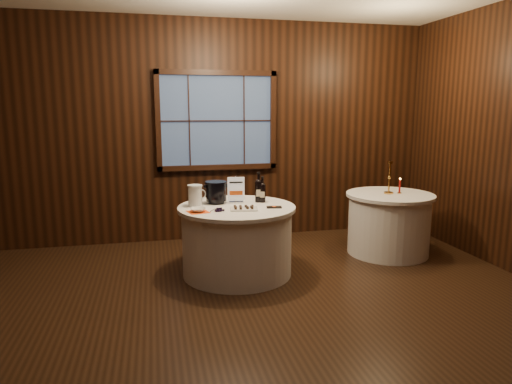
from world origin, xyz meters
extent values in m
plane|color=black|center=(0.00, 0.00, 0.00)|extent=(6.00, 6.00, 0.00)
cube|color=black|center=(0.00, 2.50, 1.50)|extent=(6.00, 0.02, 3.00)
cube|color=#3D537F|center=(0.00, 2.47, 1.65)|extent=(1.50, 0.01, 1.20)
cylinder|color=white|center=(0.00, 1.00, 0.36)|extent=(1.20, 1.20, 0.73)
cylinder|color=white|center=(0.00, 1.00, 0.75)|extent=(1.28, 1.28, 0.04)
cylinder|color=white|center=(2.00, 1.30, 0.36)|extent=(1.00, 1.00, 0.73)
cylinder|color=white|center=(2.00, 1.30, 0.75)|extent=(1.08, 1.08, 0.04)
cube|color=#B8B8BF|center=(0.02, 1.18, 0.78)|extent=(0.17, 0.11, 0.02)
cube|color=#B8B8BF|center=(0.02, 1.18, 0.93)|extent=(0.02, 0.02, 0.29)
cube|color=white|center=(0.02, 1.16, 0.93)|extent=(0.19, 0.03, 0.27)
cylinder|color=black|center=(0.28, 1.16, 0.88)|extent=(0.08, 0.08, 0.22)
sphere|color=black|center=(0.28, 1.16, 0.99)|extent=(0.08, 0.08, 0.08)
cylinder|color=black|center=(0.28, 1.16, 1.05)|extent=(0.03, 0.03, 0.10)
cylinder|color=black|center=(0.28, 1.16, 1.10)|extent=(0.04, 0.04, 0.02)
cube|color=beige|center=(0.28, 1.12, 0.88)|extent=(0.06, 0.01, 0.08)
cylinder|color=black|center=(0.32, 1.14, 0.86)|extent=(0.07, 0.07, 0.19)
sphere|color=black|center=(0.32, 1.14, 0.96)|extent=(0.07, 0.07, 0.07)
cylinder|color=black|center=(0.32, 1.14, 1.01)|extent=(0.03, 0.03, 0.09)
cylinder|color=black|center=(0.32, 1.14, 1.05)|extent=(0.03, 0.03, 0.02)
cube|color=beige|center=(0.32, 1.10, 0.86)|extent=(0.05, 0.02, 0.07)
cylinder|color=black|center=(-0.20, 1.20, 0.79)|extent=(0.17, 0.17, 0.03)
cylinder|color=black|center=(-0.20, 1.20, 0.90)|extent=(0.23, 0.23, 0.20)
cylinder|color=black|center=(-0.20, 1.20, 1.01)|extent=(0.24, 0.24, 0.02)
cube|color=white|center=(0.04, 0.80, 0.78)|extent=(0.31, 0.23, 0.02)
cube|color=black|center=(0.38, 0.83, 0.78)|extent=(0.17, 0.11, 0.01)
cylinder|color=#322812|center=(-0.29, 0.78, 0.79)|extent=(0.07, 0.01, 0.03)
cylinder|color=white|center=(-0.44, 1.11, 0.88)|extent=(0.15, 0.15, 0.22)
cylinder|color=white|center=(-0.44, 1.11, 1.00)|extent=(0.16, 0.16, 0.01)
torus|color=white|center=(-0.36, 1.11, 0.89)|extent=(0.11, 0.05, 0.11)
cube|color=#FF5315|center=(-0.44, 0.81, 0.77)|extent=(0.25, 0.25, 0.00)
imported|color=white|center=(-0.44, 0.81, 0.79)|extent=(0.16, 0.16, 0.04)
cylinder|color=#C48B3D|center=(1.98, 1.30, 0.78)|extent=(0.11, 0.11, 0.02)
cylinder|color=#C48B3D|center=(1.98, 1.30, 0.97)|extent=(0.03, 0.03, 0.35)
cylinder|color=#C48B3D|center=(1.98, 1.30, 1.16)|extent=(0.06, 0.06, 0.03)
cylinder|color=#C48B3D|center=(2.12, 1.28, 0.78)|extent=(0.05, 0.05, 0.01)
cylinder|color=#AB110D|center=(2.12, 1.28, 0.86)|extent=(0.02, 0.02, 0.16)
sphere|color=#FFB23F|center=(2.12, 1.28, 0.96)|extent=(0.02, 0.02, 0.02)
camera|label=1|loc=(-0.86, -3.77, 1.82)|focal=32.00mm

